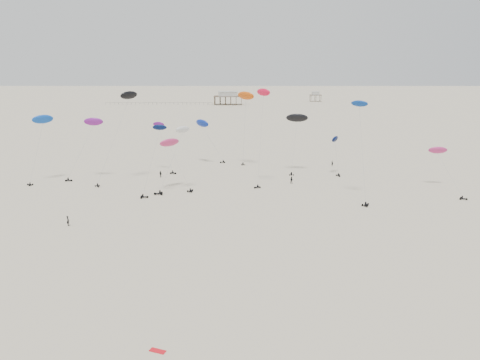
{
  "coord_description": "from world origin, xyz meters",
  "views": [
    {
      "loc": [
        0.38,
        -3.97,
        29.96
      ],
      "look_at": [
        0.0,
        88.0,
        7.0
      ],
      "focal_mm": 35.0,
      "sensor_mm": 36.0,
      "label": 1
    }
  ],
  "objects_px": {
    "pavilion_main": "(228,99)",
    "rig_0": "(336,146)",
    "rig_2": "(126,104)",
    "spectator_0": "(68,226)",
    "pavilion_small": "(315,97)"
  },
  "relations": [
    {
      "from": "rig_0",
      "to": "spectator_0",
      "type": "distance_m",
      "value": 73.72
    },
    {
      "from": "pavilion_main",
      "to": "rig_2",
      "type": "distance_m",
      "value": 233.89
    },
    {
      "from": "pavilion_main",
      "to": "rig_2",
      "type": "bearing_deg",
      "value": -94.82
    },
    {
      "from": "rig_0",
      "to": "spectator_0",
      "type": "height_order",
      "value": "rig_0"
    },
    {
      "from": "pavilion_main",
      "to": "rig_0",
      "type": "relative_size",
      "value": 1.97
    },
    {
      "from": "pavilion_main",
      "to": "rig_0",
      "type": "height_order",
      "value": "rig_0"
    },
    {
      "from": "pavilion_main",
      "to": "rig_2",
      "type": "relative_size",
      "value": 0.87
    },
    {
      "from": "pavilion_main",
      "to": "pavilion_small",
      "type": "relative_size",
      "value": 2.33
    },
    {
      "from": "pavilion_small",
      "to": "rig_0",
      "type": "relative_size",
      "value": 0.85
    },
    {
      "from": "rig_2",
      "to": "spectator_0",
      "type": "xyz_separation_m",
      "value": [
        -3.02,
        -37.45,
        -19.76
      ]
    },
    {
      "from": "pavilion_small",
      "to": "spectator_0",
      "type": "bearing_deg",
      "value": -107.16
    },
    {
      "from": "pavilion_main",
      "to": "pavilion_small",
      "type": "distance_m",
      "value": 76.16
    },
    {
      "from": "rig_2",
      "to": "spectator_0",
      "type": "distance_m",
      "value": 42.45
    },
    {
      "from": "spectator_0",
      "to": "rig_0",
      "type": "bearing_deg",
      "value": -85.22
    },
    {
      "from": "pavilion_small",
      "to": "pavilion_main",
      "type": "bearing_deg",
      "value": -156.8
    }
  ]
}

